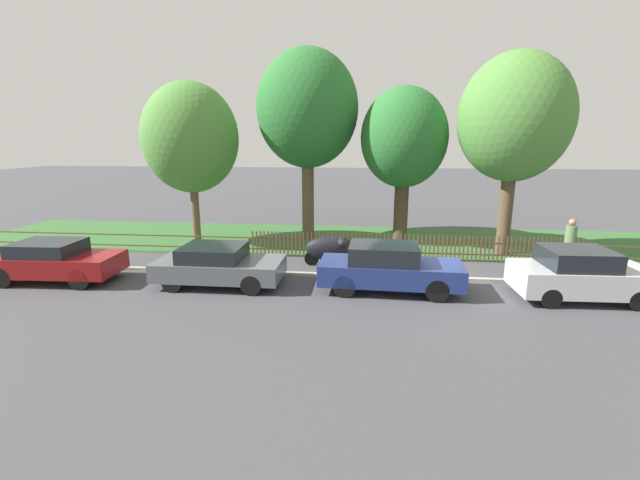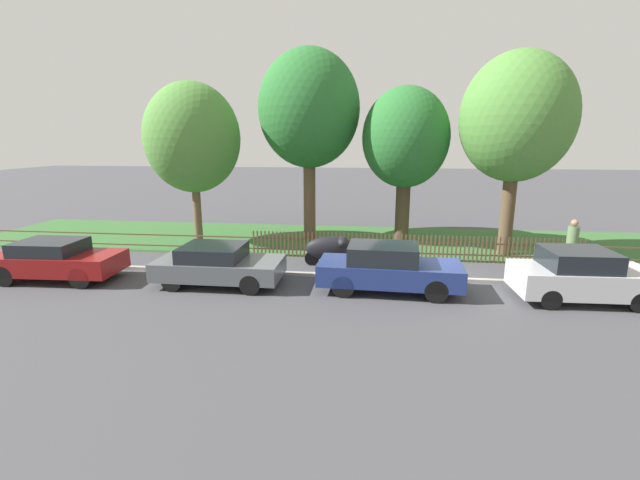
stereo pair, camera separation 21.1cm
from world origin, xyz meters
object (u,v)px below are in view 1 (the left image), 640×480
parked_car_silver_hatchback (54,260)px  parked_car_navy_estate (388,268)px  covered_motorcycle (332,248)px  tree_mid_park (404,139)px  tree_nearest_kerb (191,138)px  tree_far_left (515,119)px  parked_car_red_compact (580,274)px  tree_behind_motorcycle (307,110)px  pedestrian_near_fence (570,241)px  parked_car_black_saloon (218,265)px

parked_car_silver_hatchback → parked_car_navy_estate: bearing=-1.2°
covered_motorcycle → tree_mid_park: 6.12m
tree_nearest_kerb → tree_far_left: size_ratio=0.89×
parked_car_red_compact → tree_far_left: (-0.62, 5.16, 4.61)m
tree_behind_motorcycle → tree_far_left: (8.30, -1.86, -0.51)m
parked_car_silver_hatchback → tree_mid_park: tree_mid_park is taller
parked_car_silver_hatchback → parked_car_navy_estate: size_ratio=0.95×
parked_car_silver_hatchback → tree_far_left: 17.26m
parked_car_red_compact → pedestrian_near_fence: 3.28m
covered_motorcycle → tree_nearest_kerb: size_ratio=0.27×
parked_car_black_saloon → tree_behind_motorcycle: size_ratio=0.47×
parked_car_navy_estate → covered_motorcycle: bearing=129.4°
parked_car_navy_estate → tree_behind_motorcycle: 9.26m
parked_car_red_compact → tree_nearest_kerb: bearing=155.7°
tree_nearest_kerb → tree_mid_park: size_ratio=1.03×
parked_car_silver_hatchback → tree_nearest_kerb: 7.45m
tree_behind_motorcycle → pedestrian_near_fence: size_ratio=4.59×
parked_car_red_compact → parked_car_black_saloon: bearing=177.4°
parked_car_silver_hatchback → covered_motorcycle: parked_car_silver_hatchback is taller
parked_car_black_saloon → covered_motorcycle: (3.43, 2.56, -0.01)m
parked_car_red_compact → pedestrian_near_fence: size_ratio=2.05×
tree_mid_park → pedestrian_near_fence: tree_mid_park is taller
parked_car_red_compact → parked_car_navy_estate: bearing=177.0°
tree_mid_park → parked_car_silver_hatchback: bearing=-150.8°
tree_far_left → pedestrian_near_fence: 5.07m
parked_car_silver_hatchback → parked_car_red_compact: parked_car_red_compact is taller
parked_car_navy_estate → covered_motorcycle: parked_car_navy_estate is taller
parked_car_navy_estate → tree_far_left: (4.89, 5.06, 4.61)m
tree_far_left → tree_mid_park: bearing=162.3°
tree_behind_motorcycle → tree_mid_park: size_ratio=1.25×
parked_car_navy_estate → tree_nearest_kerb: (-8.35, 5.61, 3.89)m
parked_car_black_saloon → tree_nearest_kerb: tree_nearest_kerb is taller
tree_behind_motorcycle → tree_far_left: bearing=-12.7°
parked_car_red_compact → tree_nearest_kerb: tree_nearest_kerb is taller
tree_nearest_kerb → parked_car_red_compact: bearing=-22.4°
parked_car_black_saloon → parked_car_red_compact: (10.89, -0.12, 0.08)m
covered_motorcycle → pedestrian_near_fence: bearing=-2.0°
parked_car_silver_hatchback → tree_far_left: size_ratio=0.53×
parked_car_navy_estate → tree_behind_motorcycle: (-3.41, 6.92, 5.12)m
tree_far_left → parked_car_navy_estate: bearing=-134.0°
parked_car_navy_estate → tree_behind_motorcycle: tree_behind_motorcycle is taller
tree_far_left → parked_car_red_compact: bearing=-83.2°
parked_car_red_compact → tree_mid_park: 8.86m
tree_far_left → tree_nearest_kerb: bearing=177.6°
parked_car_silver_hatchback → tree_mid_park: bearing=27.0°
parked_car_red_compact → tree_nearest_kerb: size_ratio=0.54×
tree_mid_park → pedestrian_near_fence: size_ratio=3.67×
tree_mid_park → tree_far_left: 4.33m
parked_car_silver_hatchback → tree_behind_motorcycle: 11.54m
parked_car_red_compact → tree_mid_park: size_ratio=0.56×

